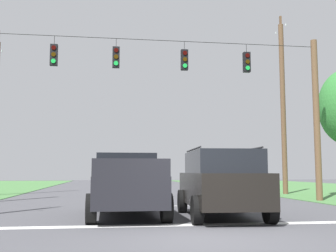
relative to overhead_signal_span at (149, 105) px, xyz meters
name	(u,v)px	position (x,y,z in m)	size (l,w,h in m)	color
ground_plane	(203,238)	(0.21, -9.88, -4.36)	(120.00, 120.00, 0.00)	#47474C
stop_bar_stripe	(185,225)	(0.21, -7.76, -4.36)	(13.54, 0.45, 0.01)	white
lane_dash_0	(158,206)	(0.21, -1.76, -4.36)	(0.15, 2.50, 0.01)	white
lane_dash_1	(144,196)	(0.21, 4.96, -4.36)	(0.15, 2.50, 0.01)	white
lane_dash_2	(135,190)	(0.21, 12.64, -4.36)	(0.15, 2.50, 0.01)	white
lane_dash_3	(129,186)	(0.21, 22.13, -4.36)	(0.15, 2.50, 0.01)	white
lane_dash_4	(128,185)	(0.21, 25.14, -4.36)	(0.15, 2.50, 0.01)	white
overhead_signal_span	(149,105)	(0.00, 0.00, 0.00)	(16.41, 0.31, 7.72)	brown
pickup_truck	(126,185)	(-1.20, -5.34, -3.39)	(2.31, 5.41, 1.95)	black
suv_black	(221,182)	(1.60, -6.26, -3.30)	(2.43, 4.90, 2.05)	black
utility_pole_mid_right	(283,105)	(8.87, 5.76, 1.08)	(0.31, 1.60, 11.15)	brown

